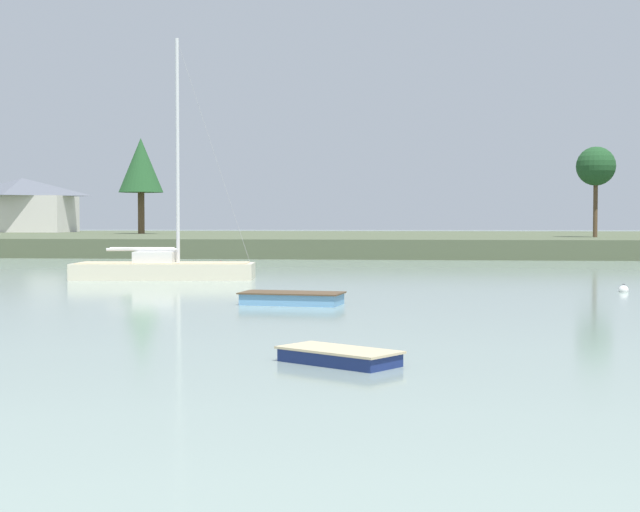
% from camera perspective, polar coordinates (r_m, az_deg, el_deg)
% --- Properties ---
extents(far_shore_bank, '(240.76, 53.95, 1.50)m').
position_cam_1_polar(far_shore_bank, '(97.16, 0.08, 0.90)').
color(far_shore_bank, '#4C563D').
rests_on(far_shore_bank, ground).
extents(dinghy_navy, '(2.78, 2.42, 0.43)m').
position_cam_1_polar(dinghy_navy, '(19.47, 1.16, -6.23)').
color(dinghy_navy, navy).
rests_on(dinghy_navy, ground).
extents(sailboat_cream, '(9.18, 3.50, 12.52)m').
position_cam_1_polar(sailboat_cream, '(47.59, -9.46, -1.09)').
color(sailboat_cream, beige).
rests_on(sailboat_cream, ground).
extents(dinghy_skyblue, '(3.75, 2.15, 0.60)m').
position_cam_1_polar(dinghy_skyblue, '(32.98, -1.71, -2.70)').
color(dinghy_skyblue, '#669ECC').
rests_on(dinghy_skyblue, ground).
extents(mooring_buoy_white, '(0.40, 0.40, 0.45)m').
position_cam_1_polar(mooring_buoy_white, '(40.70, 17.92, -1.98)').
color(mooring_buoy_white, white).
rests_on(mooring_buoy_white, ground).
extents(mooring_buoy_red, '(0.44, 0.44, 0.50)m').
position_cam_1_polar(mooring_buoy_red, '(61.10, -6.04, -0.52)').
color(mooring_buoy_red, red).
rests_on(mooring_buoy_red, ground).
extents(shore_tree_left_mid, '(4.70, 4.70, 10.13)m').
position_cam_1_polar(shore_tree_left_mid, '(101.66, -10.81, 5.37)').
color(shore_tree_left_mid, brown).
rests_on(shore_tree_left_mid, far_shore_bank).
extents(shore_tree_inland_a, '(3.30, 3.30, 7.67)m').
position_cam_1_polar(shore_tree_inland_a, '(83.11, 16.38, 5.20)').
color(shore_tree_inland_a, brown).
rests_on(shore_tree_inland_a, far_shore_bank).
extents(cottage_behind_trees, '(12.39, 7.85, 6.49)m').
position_cam_1_polar(cottage_behind_trees, '(118.54, -17.59, 3.02)').
color(cottage_behind_trees, silver).
rests_on(cottage_behind_trees, far_shore_bank).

